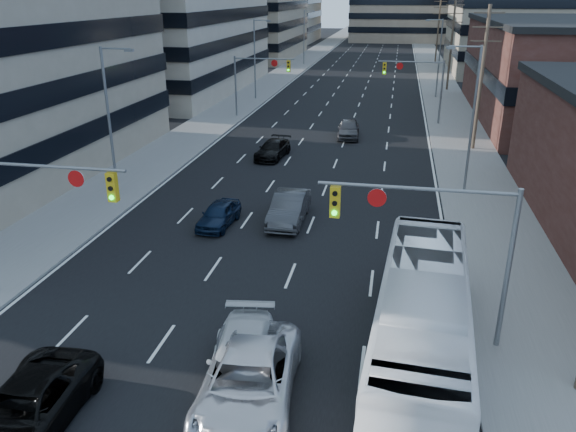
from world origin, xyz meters
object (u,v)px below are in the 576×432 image
Objects in this scene: black_pickup at (25,409)px; white_van at (242,360)px; silver_suv at (248,381)px; transit_bus at (422,321)px; sedan_blue at (219,214)px.

white_van reaches higher than black_pickup.
silver_suv is (0.50, -1.12, 0.09)m from white_van.
transit_bus is 14.73m from sedan_blue.
sedan_blue is at bearing 138.41° from transit_bus.
white_van is at bearing 109.51° from silver_suv.
transit_bus reaches higher than black_pickup.
black_pickup is 1.41× the size of sedan_blue.
sedan_blue is at bearing 102.80° from white_van.
black_pickup is 12.37m from transit_bus.
black_pickup is 15.81m from sedan_blue.
sedan_blue is (-10.34, 10.44, -1.04)m from transit_bus.
white_van is (5.46, 3.40, 0.00)m from black_pickup.
sedan_blue is (-5.19, 13.51, -0.20)m from silver_suv.
white_van is 6.05m from transit_bus.
transit_bus is (5.15, 3.07, 0.84)m from silver_suv.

